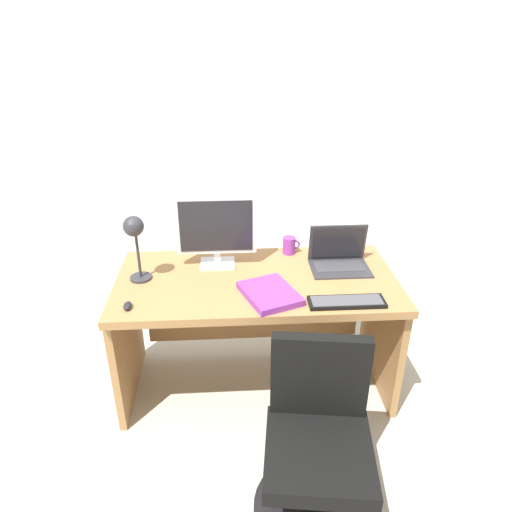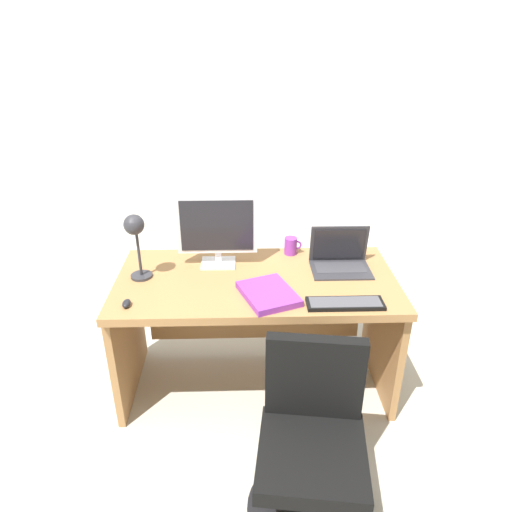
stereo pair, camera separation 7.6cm
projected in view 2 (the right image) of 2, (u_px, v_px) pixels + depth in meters
ground at (251, 271)px, 4.28m from camera, size 12.00×12.00×0.00m
back_wall at (247, 80)px, 5.92m from camera, size 10.00×0.10×2.80m
desk at (256, 305)px, 2.74m from camera, size 1.56×0.78×0.75m
monitor at (217, 227)px, 2.66m from camera, size 0.46×0.16×0.42m
laptop at (340, 255)px, 2.71m from camera, size 0.34×0.25×0.24m
keyboard at (345, 303)px, 2.35m from camera, size 0.39×0.12×0.02m
mouse at (126, 303)px, 2.34m from camera, size 0.04×0.07×0.03m
desk_lamp at (135, 233)px, 2.47m from camera, size 0.12×0.14×0.38m
book at (268, 294)px, 2.42m from camera, size 0.34×0.39×0.04m
coffee_mug at (291, 246)px, 2.86m from camera, size 0.11×0.08×0.11m
office_chair at (311, 453)px, 2.06m from camera, size 0.56×0.56×0.83m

